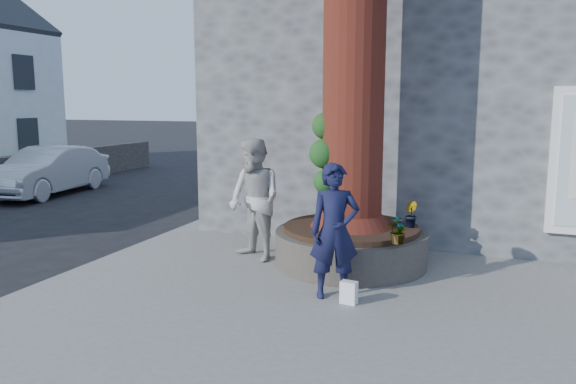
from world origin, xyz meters
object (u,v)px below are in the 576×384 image
(woman, at_px, (255,200))
(planter, at_px, (351,245))
(car_silver, at_px, (48,171))
(man, at_px, (335,231))

(woman, bearing_deg, planter, 39.11)
(woman, height_order, car_silver, woman)
(planter, relative_size, car_silver, 0.57)
(planter, relative_size, man, 1.34)
(man, height_order, woman, woman)
(man, distance_m, car_silver, 11.35)
(car_silver, bearing_deg, man, -36.43)
(woman, bearing_deg, man, -7.86)
(man, xyz_separation_m, woman, (-1.63, 1.23, 0.10))
(planter, xyz_separation_m, woman, (-1.48, -0.26, 0.66))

